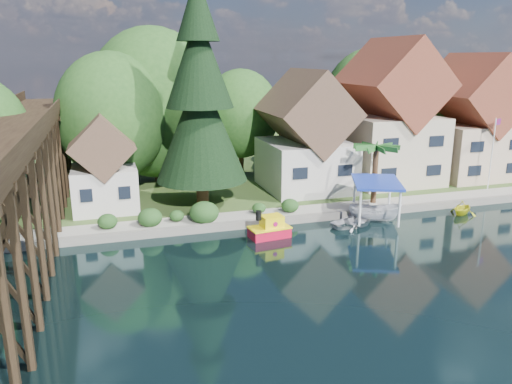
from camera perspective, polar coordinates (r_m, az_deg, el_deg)
ground at (r=31.05m, az=4.75°, el=-8.63°), size 140.00×140.00×0.00m
bank at (r=62.49m, az=-6.75°, el=3.75°), size 140.00×52.00×0.50m
seawall at (r=39.28m, az=5.92°, el=-3.00°), size 60.00×0.40×0.62m
promenade at (r=41.12m, az=7.81°, el=-1.90°), size 50.00×2.60×0.06m
trestle_bridge at (r=32.76m, az=-25.83°, el=1.02°), size 4.12×44.18×9.30m
house_left at (r=46.46m, az=5.70°, el=5.97°), size 7.64×8.64×11.02m
house_center at (r=50.82m, az=15.03°, el=7.78°), size 8.65×9.18×13.89m
house_right at (r=55.76m, az=23.22°, el=7.02°), size 8.15×8.64×12.45m
shed at (r=41.76m, az=-17.00°, el=2.50°), size 5.09×5.40×7.85m
bg_trees at (r=49.28m, az=-3.15°, el=9.07°), size 49.90×13.30×10.57m
shrubs at (r=37.83m, az=-6.91°, el=-2.28°), size 15.76×2.47×1.70m
conifer at (r=40.34m, az=-6.44°, el=10.48°), size 7.40×7.40×18.22m
palm_tree at (r=42.50m, az=13.60°, el=4.76°), size 4.79×4.79×5.31m
flagpole at (r=50.78m, az=25.50°, el=4.74°), size 0.97×0.48×6.70m
tugboat at (r=35.77m, az=1.60°, el=-4.22°), size 3.09×1.95×2.12m
boat_white_a at (r=38.91m, az=11.11°, el=-3.28°), size 4.03×3.18×0.76m
boat_canopy at (r=40.06m, az=13.48°, el=-1.35°), size 5.16×6.01×3.26m
boat_yellow at (r=44.25m, az=22.55°, el=-1.55°), size 3.23×3.09×1.32m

